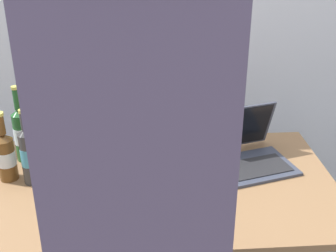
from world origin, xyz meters
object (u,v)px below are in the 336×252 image
at_px(beer_bottle_green, 6,155).
at_px(laptop, 250,151).
at_px(beer_bottle_amber, 22,133).
at_px(beer_bottle_brown, 29,155).
at_px(person_figure, 139,247).
at_px(beer_bottle_dark, 41,134).

bearing_deg(beer_bottle_green, laptop, 3.97).
xyz_separation_m(beer_bottle_green, beer_bottle_amber, (0.03, 0.15, 0.02)).
bearing_deg(beer_bottle_green, beer_bottle_amber, 78.40).
height_order(beer_bottle_brown, beer_bottle_amber, beer_bottle_amber).
distance_m(beer_bottle_green, beer_bottle_amber, 0.16).
bearing_deg(person_figure, beer_bottle_brown, 122.88).
xyz_separation_m(beer_bottle_brown, beer_bottle_dark, (0.02, 0.17, 0.00)).
distance_m(beer_bottle_brown, beer_bottle_green, 0.10).
relative_size(beer_bottle_brown, beer_bottle_dark, 0.99).
xyz_separation_m(beer_bottle_green, beer_bottle_dark, (0.11, 0.13, 0.02)).
relative_size(beer_bottle_green, beer_bottle_amber, 0.86).
xyz_separation_m(beer_bottle_brown, person_figure, (0.42, -0.65, 0.08)).
bearing_deg(beer_bottle_amber, person_figure, -59.86).
bearing_deg(beer_bottle_brown, laptop, 6.51).
relative_size(laptop, beer_bottle_green, 1.32).
distance_m(beer_bottle_brown, beer_bottle_amber, 0.20).
bearing_deg(beer_bottle_brown, beer_bottle_amber, 109.38).
distance_m(laptop, person_figure, 0.90).
bearing_deg(laptop, beer_bottle_green, -176.03).
bearing_deg(person_figure, beer_bottle_dark, 116.29).
relative_size(beer_bottle_green, person_figure, 0.15).
bearing_deg(beer_bottle_dark, beer_bottle_amber, 166.29).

